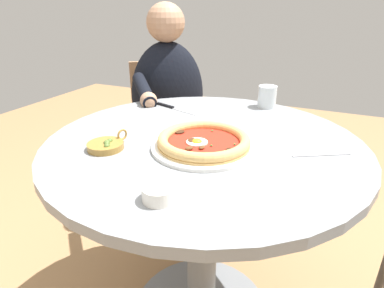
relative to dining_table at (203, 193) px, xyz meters
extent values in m
cylinder|color=gray|center=(0.00, 0.00, 0.18)|extent=(0.95, 0.95, 0.03)
cylinder|color=gray|center=(0.00, 0.00, -0.19)|extent=(0.11, 0.11, 0.71)
cylinder|color=white|center=(-0.06, -0.02, 0.20)|extent=(0.30, 0.30, 0.01)
cylinder|color=tan|center=(-0.06, -0.02, 0.21)|extent=(0.26, 0.26, 0.01)
torus|color=tan|center=(-0.06, -0.02, 0.22)|extent=(0.26, 0.26, 0.03)
cylinder|color=red|center=(-0.06, -0.02, 0.21)|extent=(0.25, 0.25, 0.00)
cylinder|color=white|center=(-0.08, -0.01, 0.22)|extent=(0.06, 0.06, 0.00)
ellipsoid|color=yellow|center=(-0.08, -0.01, 0.22)|extent=(0.03, 0.03, 0.02)
ellipsoid|color=#3D2314|center=(-0.09, -0.11, 0.22)|extent=(0.03, 0.02, 0.01)
ellipsoid|color=#3D2314|center=(-0.03, 0.07, 0.22)|extent=(0.04, 0.04, 0.01)
ellipsoid|color=brown|center=(-0.13, -0.01, 0.22)|extent=(0.03, 0.03, 0.01)
ellipsoid|color=#4C2D19|center=(-0.07, 0.01, 0.22)|extent=(0.04, 0.03, 0.01)
ellipsoid|color=brown|center=(-0.11, -0.04, 0.22)|extent=(0.02, 0.02, 0.01)
ellipsoid|color=#2D6B28|center=(-0.08, -0.06, 0.22)|extent=(0.01, 0.01, 0.00)
ellipsoid|color=#2D6B28|center=(0.02, -0.02, 0.22)|extent=(0.01, 0.01, 0.00)
ellipsoid|color=#2D6B28|center=(-0.05, -0.11, 0.22)|extent=(0.01, 0.01, 0.00)
cylinder|color=silver|center=(0.40, -0.10, 0.24)|extent=(0.07, 0.07, 0.08)
cylinder|color=silver|center=(0.40, -0.10, 0.21)|extent=(0.06, 0.06, 0.02)
cube|color=silver|center=(0.21, 0.17, 0.19)|extent=(0.05, 0.11, 0.00)
cube|color=black|center=(0.25, 0.27, 0.20)|extent=(0.04, 0.09, 0.01)
cylinder|color=white|center=(-0.34, -0.04, 0.21)|extent=(0.07, 0.07, 0.03)
cylinder|color=olive|center=(-0.34, -0.04, 0.22)|extent=(0.06, 0.06, 0.01)
cylinder|color=olive|center=(-0.18, 0.23, 0.20)|extent=(0.10, 0.10, 0.02)
torus|color=olive|center=(-0.12, 0.21, 0.22)|extent=(0.03, 0.02, 0.03)
ellipsoid|color=#516B2D|center=(-0.20, 0.21, 0.21)|extent=(0.02, 0.02, 0.02)
ellipsoid|color=#516B2D|center=(-0.18, 0.22, 0.21)|extent=(0.02, 0.02, 0.02)
ellipsoid|color=#516B2D|center=(-0.18, 0.22, 0.21)|extent=(0.02, 0.02, 0.02)
ellipsoid|color=#516B2D|center=(-0.16, 0.22, 0.21)|extent=(0.02, 0.02, 0.02)
cube|color=#BCBCC1|center=(0.02, -0.33, 0.20)|extent=(0.09, 0.15, 0.00)
cube|color=#282833|center=(0.55, 0.42, -0.34)|extent=(0.43, 0.44, 0.45)
ellipsoid|color=black|center=(0.55, 0.42, 0.15)|extent=(0.39, 0.42, 0.52)
sphere|color=tan|center=(0.55, 0.42, 0.49)|extent=(0.18, 0.18, 0.18)
cylinder|color=black|center=(0.30, 0.40, 0.23)|extent=(0.23, 0.22, 0.10)
sphere|color=tan|center=(0.23, 0.33, 0.21)|extent=(0.07, 0.07, 0.07)
cube|color=#957050|center=(0.59, 0.45, -0.12)|extent=(0.54, 0.54, 0.02)
cube|color=#957050|center=(0.74, 0.56, 0.08)|extent=(0.23, 0.29, 0.39)
cylinder|color=#8E6B4C|center=(0.35, 0.48, -0.35)|extent=(0.02, 0.02, 0.44)
cylinder|color=#8E6B4C|center=(0.56, 0.21, -0.35)|extent=(0.02, 0.02, 0.44)
cylinder|color=#8E6B4C|center=(0.63, 0.69, -0.35)|extent=(0.02, 0.02, 0.44)
cylinder|color=#8E6B4C|center=(0.84, 0.42, -0.35)|extent=(0.02, 0.02, 0.44)
camera|label=1|loc=(-0.83, -0.33, 0.57)|focal=29.78mm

